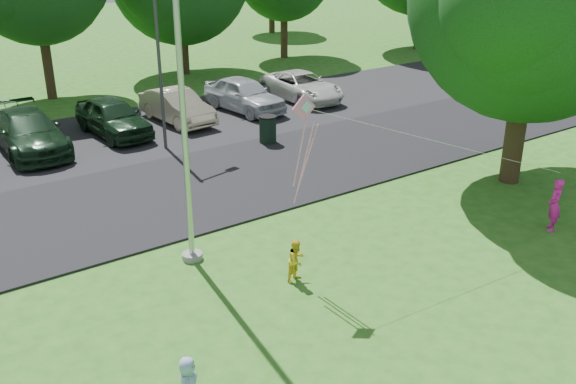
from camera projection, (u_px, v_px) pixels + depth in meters
ground at (447, 305)px, 13.75m from camera, size 120.00×120.00×0.00m
park_road at (232, 179)px, 20.53m from camera, size 60.00×6.00×0.06m
parking_strip at (149, 130)px, 25.43m from camera, size 42.00×7.00×0.06m
flagpole at (182, 92)px, 14.05m from camera, size 0.50×0.50×10.00m
street_lamp at (164, 50)px, 22.11m from camera, size 1.65×0.51×5.92m
trash_can at (268, 130)px, 23.72m from camera, size 0.67×0.67×1.06m
big_tree at (534, 3)px, 18.21m from camera, size 8.13×7.20×9.24m
parked_cars at (138, 114)px, 24.98m from camera, size 17.50×5.18×1.45m
woman at (555, 205)px, 16.90m from camera, size 0.62×0.61×1.44m
child_yellow at (297, 260)px, 14.55m from camera, size 0.58×0.51×1.02m
kite at (313, 129)px, 13.65m from camera, size 7.16×2.15×2.67m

